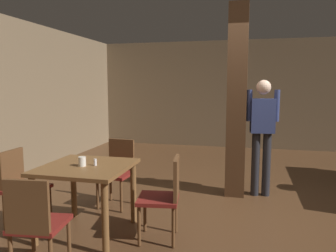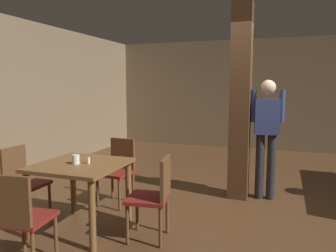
{
  "view_description": "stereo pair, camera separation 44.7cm",
  "coord_description": "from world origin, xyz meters",
  "px_view_note": "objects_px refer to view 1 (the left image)",
  "views": [
    {
      "loc": [
        0.0,
        -4.3,
        1.64
      ],
      "look_at": [
        -1.07,
        0.01,
        1.09
      ],
      "focal_mm": 35.0,
      "sensor_mm": 36.0,
      "label": 1
    },
    {
      "loc": [
        0.43,
        -4.17,
        1.64
      ],
      "look_at": [
        -1.07,
        0.01,
        1.09
      ],
      "focal_mm": 35.0,
      "sensor_mm": 36.0,
      "label": 2
    }
  ],
  "objects_px": {
    "chair_north": "(118,169)",
    "napkin_cup": "(82,161)",
    "chair_south": "(35,221)",
    "salt_shaker": "(95,162)",
    "chair_west": "(21,184)",
    "chair_east": "(165,194)",
    "standing_person": "(262,129)",
    "dining_table": "(87,177)"
  },
  "relations": [
    {
      "from": "chair_north",
      "to": "napkin_cup",
      "type": "xyz_separation_m",
      "value": [
        -0.02,
        -0.95,
        0.32
      ]
    },
    {
      "from": "chair_south",
      "to": "salt_shaker",
      "type": "bearing_deg",
      "value": 83.22
    },
    {
      "from": "chair_west",
      "to": "salt_shaker",
      "type": "bearing_deg",
      "value": 1.36
    },
    {
      "from": "chair_east",
      "to": "chair_north",
      "type": "distance_m",
      "value": 1.23
    },
    {
      "from": "chair_west",
      "to": "standing_person",
      "type": "xyz_separation_m",
      "value": [
        2.74,
        1.79,
        0.5
      ]
    },
    {
      "from": "dining_table",
      "to": "salt_shaker",
      "type": "height_order",
      "value": "salt_shaker"
    },
    {
      "from": "napkin_cup",
      "to": "salt_shaker",
      "type": "bearing_deg",
      "value": 24.44
    },
    {
      "from": "salt_shaker",
      "to": "dining_table",
      "type": "bearing_deg",
      "value": -172.33
    },
    {
      "from": "chair_east",
      "to": "standing_person",
      "type": "bearing_deg",
      "value": 59.27
    },
    {
      "from": "chair_north",
      "to": "chair_south",
      "type": "distance_m",
      "value": 1.8
    },
    {
      "from": "dining_table",
      "to": "chair_east",
      "type": "relative_size",
      "value": 1.05
    },
    {
      "from": "dining_table",
      "to": "chair_north",
      "type": "xyz_separation_m",
      "value": [
        -0.01,
        0.9,
        -0.13
      ]
    },
    {
      "from": "chair_east",
      "to": "napkin_cup",
      "type": "distance_m",
      "value": 0.97
    },
    {
      "from": "standing_person",
      "to": "dining_table",
      "type": "bearing_deg",
      "value": -137.06
    },
    {
      "from": "chair_north",
      "to": "chair_west",
      "type": "bearing_deg",
      "value": -132.2
    },
    {
      "from": "chair_west",
      "to": "chair_south",
      "type": "relative_size",
      "value": 1.0
    },
    {
      "from": "salt_shaker",
      "to": "chair_east",
      "type": "bearing_deg",
      "value": 2.58
    },
    {
      "from": "chair_west",
      "to": "standing_person",
      "type": "distance_m",
      "value": 3.31
    },
    {
      "from": "chair_east",
      "to": "chair_west",
      "type": "xyz_separation_m",
      "value": [
        -1.72,
        -0.06,
        0.0
      ]
    },
    {
      "from": "chair_east",
      "to": "dining_table",
      "type": "bearing_deg",
      "value": -176.83
    },
    {
      "from": "chair_east",
      "to": "chair_north",
      "type": "xyz_separation_m",
      "value": [
        -0.89,
        0.85,
        0.0
      ]
    },
    {
      "from": "chair_west",
      "to": "salt_shaker",
      "type": "relative_size",
      "value": 12.15
    },
    {
      "from": "dining_table",
      "to": "chair_west",
      "type": "relative_size",
      "value": 1.05
    },
    {
      "from": "chair_south",
      "to": "standing_person",
      "type": "height_order",
      "value": "standing_person"
    },
    {
      "from": "chair_east",
      "to": "napkin_cup",
      "type": "bearing_deg",
      "value": -174.18
    },
    {
      "from": "napkin_cup",
      "to": "chair_west",
      "type": "bearing_deg",
      "value": 177.52
    },
    {
      "from": "salt_shaker",
      "to": "chair_south",
      "type": "bearing_deg",
      "value": -96.78
    },
    {
      "from": "dining_table",
      "to": "napkin_cup",
      "type": "bearing_deg",
      "value": -119.33
    },
    {
      "from": "standing_person",
      "to": "chair_north",
      "type": "bearing_deg",
      "value": -155.51
    },
    {
      "from": "napkin_cup",
      "to": "dining_table",
      "type": "bearing_deg",
      "value": 60.67
    },
    {
      "from": "dining_table",
      "to": "standing_person",
      "type": "relative_size",
      "value": 0.54
    },
    {
      "from": "chair_north",
      "to": "napkin_cup",
      "type": "height_order",
      "value": "chair_north"
    },
    {
      "from": "dining_table",
      "to": "chair_east",
      "type": "bearing_deg",
      "value": 3.17
    },
    {
      "from": "chair_south",
      "to": "salt_shaker",
      "type": "xyz_separation_m",
      "value": [
        0.11,
        0.91,
        0.3
      ]
    },
    {
      "from": "chair_east",
      "to": "chair_south",
      "type": "relative_size",
      "value": 1.0
    },
    {
      "from": "chair_north",
      "to": "salt_shaker",
      "type": "height_order",
      "value": "chair_north"
    },
    {
      "from": "chair_east",
      "to": "chair_west",
      "type": "distance_m",
      "value": 1.72
    },
    {
      "from": "chair_east",
      "to": "chair_south",
      "type": "bearing_deg",
      "value": -133.29
    },
    {
      "from": "chair_north",
      "to": "chair_west",
      "type": "xyz_separation_m",
      "value": [
        -0.83,
        -0.91,
        0.0
      ]
    },
    {
      "from": "chair_east",
      "to": "chair_north",
      "type": "bearing_deg",
      "value": 136.22
    },
    {
      "from": "napkin_cup",
      "to": "standing_person",
      "type": "relative_size",
      "value": 0.06
    },
    {
      "from": "chair_north",
      "to": "chair_south",
      "type": "xyz_separation_m",
      "value": [
        0.0,
        -1.8,
        0.0
      ]
    }
  ]
}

